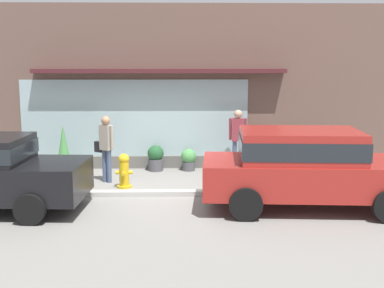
# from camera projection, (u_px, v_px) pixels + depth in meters

# --- Properties ---
(ground_plane) EXTENTS (60.00, 60.00, 0.00)m
(ground_plane) POSITION_uv_depth(u_px,v_px,m) (156.00, 194.00, 12.03)
(ground_plane) COLOR gray
(curb_strip) EXTENTS (14.00, 0.24, 0.12)m
(curb_strip) POSITION_uv_depth(u_px,v_px,m) (156.00, 193.00, 11.82)
(curb_strip) COLOR #B2B2AD
(curb_strip) RESTS_ON ground_plane
(storefront) EXTENTS (14.00, 0.81, 4.75)m
(storefront) POSITION_uv_depth(u_px,v_px,m) (160.00, 89.00, 14.79)
(storefront) COLOR brown
(storefront) RESTS_ON ground_plane
(fire_hydrant) EXTENTS (0.42, 0.39, 0.86)m
(fire_hydrant) POSITION_uv_depth(u_px,v_px,m) (124.00, 171.00, 12.54)
(fire_hydrant) COLOR gold
(fire_hydrant) RESTS_ON ground_plane
(pedestrian_with_handbag) EXTENTS (0.56, 0.46, 1.73)m
(pedestrian_with_handbag) POSITION_uv_depth(u_px,v_px,m) (106.00, 144.00, 13.02)
(pedestrian_with_handbag) COLOR #475675
(pedestrian_with_handbag) RESTS_ON ground_plane
(pedestrian_passerby) EXTENTS (0.51, 0.25, 1.77)m
(pedestrian_passerby) POSITION_uv_depth(u_px,v_px,m) (238.00, 135.00, 14.34)
(pedestrian_passerby) COLOR #475675
(pedestrian_passerby) RESTS_ON ground_plane
(parked_car_red) EXTENTS (4.63, 2.33, 1.69)m
(parked_car_red) POSITION_uv_depth(u_px,v_px,m) (305.00, 164.00, 10.69)
(parked_car_red) COLOR maroon
(parked_car_red) RESTS_ON ground_plane
(potted_plant_trailing_edge) EXTENTS (0.41, 0.41, 1.37)m
(potted_plant_trailing_edge) POSITION_uv_depth(u_px,v_px,m) (64.00, 150.00, 14.17)
(potted_plant_trailing_edge) COLOR #33473D
(potted_plant_trailing_edge) RESTS_ON ground_plane
(potted_plant_near_hydrant) EXTENTS (0.25, 0.25, 1.19)m
(potted_plant_near_hydrant) POSITION_uv_depth(u_px,v_px,m) (311.00, 152.00, 14.34)
(potted_plant_near_hydrant) COLOR #9E6042
(potted_plant_near_hydrant) RESTS_ON ground_plane
(potted_plant_window_left) EXTENTS (0.43, 0.43, 0.63)m
(potted_plant_window_left) POSITION_uv_depth(u_px,v_px,m) (189.00, 159.00, 14.52)
(potted_plant_window_left) COLOR #4C4C51
(potted_plant_window_left) RESTS_ON ground_plane
(potted_plant_doorstep) EXTENTS (0.47, 0.47, 0.74)m
(potted_plant_doorstep) POSITION_uv_depth(u_px,v_px,m) (156.00, 158.00, 14.49)
(potted_plant_doorstep) COLOR #4C4C51
(potted_plant_doorstep) RESTS_ON ground_plane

